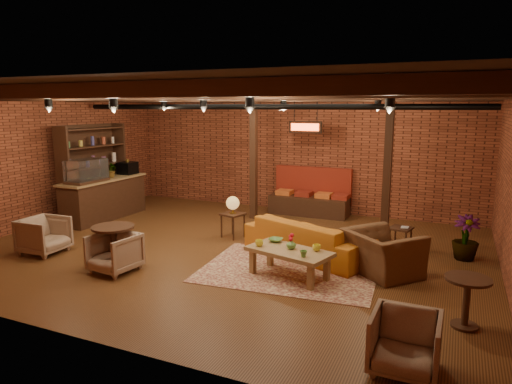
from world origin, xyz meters
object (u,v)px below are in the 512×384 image
at_px(armchair_right, 383,246).
at_px(round_table_left, 114,240).
at_px(armchair_a, 44,234).
at_px(side_table_lamp, 233,206).
at_px(round_table_right, 467,294).
at_px(plant_tall, 470,194).
at_px(sofa, 308,238).
at_px(coffee_table, 289,252).
at_px(armchair_b, 114,251).
at_px(side_table_book, 401,229).
at_px(armchair_far, 405,340).

bearing_deg(armchair_right, round_table_left, 61.25).
bearing_deg(round_table_left, armchair_a, 176.92).
height_order(armchair_a, armchair_right, armchair_right).
distance_m(side_table_lamp, round_table_right, 5.31).
distance_m(round_table_left, plant_tall, 6.55).
distance_m(sofa, coffee_table, 1.17).
xyz_separation_m(coffee_table, round_table_right, (2.73, -0.75, 0.02)).
height_order(armchair_b, side_table_book, armchair_b).
distance_m(round_table_right, armchair_far, 1.53).
distance_m(side_table_lamp, side_table_book, 3.55).
bearing_deg(round_table_left, plant_tall, 28.09).
bearing_deg(coffee_table, round_table_right, -15.36).
distance_m(sofa, round_table_right, 3.37).
relative_size(side_table_lamp, armchair_a, 1.17).
bearing_deg(side_table_lamp, side_table_book, 10.08).
relative_size(coffee_table, plant_tall, 0.61).
relative_size(armchair_b, armchair_far, 1.02).
height_order(coffee_table, side_table_lamp, side_table_lamp).
relative_size(sofa, armchair_far, 3.41).
bearing_deg(side_table_book, round_table_right, -69.06).
height_order(sofa, round_table_left, round_table_left).
relative_size(round_table_left, armchair_b, 1.03).
height_order(armchair_a, side_table_book, armchair_a).
xyz_separation_m(sofa, armchair_a, (-4.81, -1.92, 0.03)).
bearing_deg(coffee_table, plant_tall, 38.96).
bearing_deg(sofa, round_table_right, 165.97).
height_order(coffee_table, armchair_a, armchair_a).
bearing_deg(plant_tall, armchair_far, -97.99).
distance_m(side_table_lamp, armchair_right, 3.52).
distance_m(sofa, side_table_book, 1.99).
distance_m(armchair_right, armchair_far, 3.01).
height_order(armchair_right, round_table_right, armchair_right).
xyz_separation_m(side_table_lamp, round_table_right, (4.68, -2.50, -0.25)).
relative_size(side_table_lamp, armchair_right, 0.79).
height_order(side_table_lamp, round_table_right, side_table_lamp).
relative_size(side_table_lamp, armchair_far, 1.26).
bearing_deg(sofa, armchair_right, -174.35).
relative_size(coffee_table, armchair_right, 1.33).
relative_size(sofa, round_table_right, 3.68).
distance_m(armchair_b, plant_tall, 6.52).
height_order(armchair_b, armchair_right, armchair_right).
bearing_deg(round_table_right, side_table_lamp, 151.90).
bearing_deg(sofa, side_table_lamp, 3.66).
distance_m(side_table_lamp, armchair_a, 3.84).
relative_size(armchair_b, armchair_right, 0.65).
relative_size(round_table_left, armchair_far, 1.05).
bearing_deg(plant_tall, coffee_table, -141.04).
bearing_deg(side_table_lamp, coffee_table, -41.92).
bearing_deg(side_table_lamp, armchair_right, -16.12).
distance_m(side_table_book, plant_tall, 1.48).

